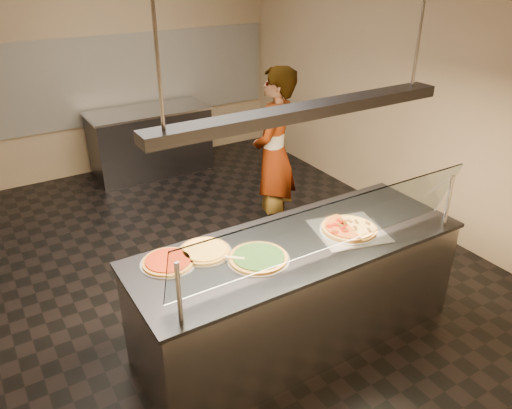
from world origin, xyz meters
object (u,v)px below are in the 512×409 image
pizza_tomato (168,262)px  prep_table (151,141)px  pizza_spinach (258,257)px  worker (274,155)px  pizza_spatula (242,255)px  serving_counter (297,291)px  pizza_cheese (204,250)px  sneeze_guard (330,227)px  half_pizza_pepperoni (338,231)px  heat_lamp_housing (305,111)px  perforated_tray (349,230)px  half_pizza_sausage (359,225)px

pizza_tomato → prep_table: size_ratio=0.23×
pizza_spinach → worker: (1.20, 1.63, -0.00)m
pizza_spatula → worker: worker is taller
pizza_spinach → prep_table: bearing=80.6°
serving_counter → pizza_cheese: (-0.68, 0.25, 0.48)m
pizza_tomato → prep_table: bearing=71.7°
sneeze_guard → pizza_tomato: sneeze_guard is taller
half_pizza_pepperoni → heat_lamp_housing: size_ratio=0.21×
serving_counter → pizza_cheese: 0.87m
pizza_tomato → heat_lamp_housing: size_ratio=0.17×
worker → prep_table: bearing=-118.4°
perforated_tray → pizza_cheese: 1.15m
sneeze_guard → half_pizza_sausage: size_ratio=5.05×
half_pizza_sausage → pizza_tomato: size_ratio=1.21×
serving_counter → half_pizza_pepperoni: size_ratio=5.56×
serving_counter → pizza_tomato: 1.10m
pizza_spinach → pizza_cheese: pizza_spinach is taller
prep_table → worker: (0.54, -2.40, 0.48)m
pizza_cheese → prep_table: bearing=75.7°
half_pizza_sausage → worker: (0.27, 1.65, -0.01)m
sneeze_guard → half_pizza_sausage: 0.66m
pizza_spinach → worker: size_ratio=0.24×
pizza_tomato → pizza_spinach: bearing=-26.8°
serving_counter → sneeze_guard: bearing=-90.0°
half_pizza_pepperoni → pizza_cheese: bearing=162.7°
half_pizza_pepperoni → pizza_cheese: half_pizza_pepperoni is taller
perforated_tray → pizza_cheese: bearing=164.2°
half_pizza_pepperoni → half_pizza_sausage: 0.21m
serving_counter → heat_lamp_housing: (0.00, -0.00, 1.48)m
half_pizza_sausage → pizza_tomato: (-1.50, 0.32, -0.01)m
sneeze_guard → prep_table: size_ratio=1.43×
heat_lamp_housing → worker: bearing=62.9°
pizza_spinach → pizza_cheese: 0.41m
half_pizza_pepperoni → pizza_tomato: half_pizza_pepperoni is taller
heat_lamp_housing → serving_counter: bearing=90.0°
sneeze_guard → worker: size_ratio=1.26×
pizza_cheese → worker: (1.49, 1.34, 0.00)m
half_pizza_pepperoni → half_pizza_sausage: size_ratio=1.00×
half_pizza_pepperoni → perforated_tray: bearing=-0.8°
sneeze_guard → perforated_tray: sneeze_guard is taller
pizza_tomato → pizza_spatula: (0.47, -0.22, 0.01)m
perforated_tray → pizza_cheese: size_ratio=1.60×
pizza_spinach → perforated_tray: bearing=-1.9°
sneeze_guard → pizza_spinach: size_ratio=5.25×
pizza_cheese → perforated_tray: bearing=-15.8°
sneeze_guard → pizza_spinach: bearing=142.3°
pizza_spinach → half_pizza_pepperoni: bearing=-2.1°
half_pizza_sausage → worker: bearing=80.6°
perforated_tray → pizza_tomato: bearing=167.2°
sneeze_guard → half_pizza_pepperoni: size_ratio=5.05×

